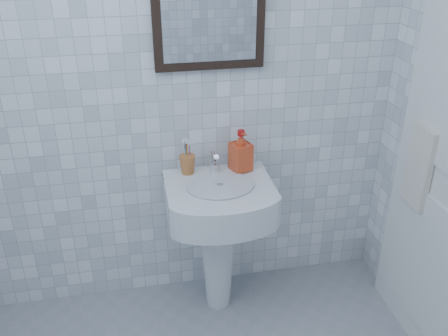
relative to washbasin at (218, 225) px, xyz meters
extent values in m
cube|color=white|center=(-0.17, 0.22, 0.74)|extent=(2.20, 0.02, 2.50)
cone|color=white|center=(0.00, 0.02, -0.20)|extent=(0.20, 0.20, 0.62)
cube|color=white|center=(0.00, -0.02, 0.17)|extent=(0.50, 0.36, 0.15)
cube|color=white|center=(0.00, 0.11, 0.23)|extent=(0.50, 0.09, 0.03)
cylinder|color=silver|center=(0.00, -0.05, 0.25)|extent=(0.31, 0.31, 0.01)
cylinder|color=silver|center=(0.00, 0.09, 0.27)|extent=(0.05, 0.05, 0.05)
cylinder|color=silver|center=(0.00, 0.08, 0.32)|extent=(0.02, 0.09, 0.07)
cylinder|color=silver|center=(0.00, 0.11, 0.31)|extent=(0.03, 0.05, 0.08)
imported|color=red|center=(0.13, 0.09, 0.35)|extent=(0.12, 0.12, 0.20)
torus|color=silver|center=(0.89, -0.25, 0.54)|extent=(0.01, 0.18, 0.18)
cube|color=beige|center=(0.87, -0.25, 0.36)|extent=(0.03, 0.16, 0.38)
camera|label=1|loc=(-0.37, -2.01, 1.38)|focal=40.00mm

